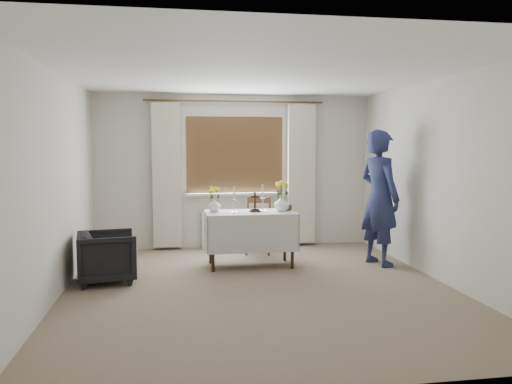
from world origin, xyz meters
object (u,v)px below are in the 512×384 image
at_px(wooden_cross, 255,202).
at_px(person, 380,198).
at_px(altar_table, 250,239).
at_px(armchair, 107,257).
at_px(wooden_chair, 258,225).
at_px(flower_vase_left, 214,205).
at_px(flower_vase_right, 282,203).

bearing_deg(wooden_cross, person, -15.11).
height_order(altar_table, armchair, altar_table).
bearing_deg(wooden_chair, flower_vase_left, -123.01).
bearing_deg(altar_table, wooden_cross, -21.07).
distance_m(altar_table, person, 1.89).
bearing_deg(altar_table, flower_vase_right, 1.02).
relative_size(wooden_chair, person, 0.46).
bearing_deg(altar_table, person, -5.89).
xyz_separation_m(wooden_chair, flower_vase_right, (0.20, -0.80, 0.43)).
xyz_separation_m(wooden_chair, armchair, (-2.10, -1.32, -0.12)).
bearing_deg(wooden_chair, person, -19.80).
bearing_deg(wooden_cross, armchair, -175.25).
relative_size(person, flower_vase_left, 10.48).
relative_size(altar_table, wooden_cross, 4.38).
bearing_deg(altar_table, wooden_chair, 73.24).
bearing_deg(flower_vase_left, wooden_chair, 44.29).
relative_size(flower_vase_left, flower_vase_right, 0.83).
bearing_deg(flower_vase_right, wooden_chair, 104.03).
relative_size(person, wooden_cross, 6.69).
xyz_separation_m(altar_table, flower_vase_right, (0.44, 0.01, 0.49)).
xyz_separation_m(wooden_chair, flower_vase_left, (-0.74, -0.72, 0.42)).
bearing_deg(flower_vase_left, flower_vase_right, -4.93).
xyz_separation_m(altar_table, wooden_chair, (0.24, 0.81, 0.06)).
relative_size(altar_table, person, 0.66).
height_order(armchair, flower_vase_right, flower_vase_right).
relative_size(armchair, flower_vase_right, 3.15).
distance_m(wooden_chair, flower_vase_right, 0.93).
height_order(person, wooden_cross, person).
bearing_deg(armchair, wooden_chair, -67.22).
bearing_deg(flower_vase_left, wooden_cross, -11.38).
xyz_separation_m(person, wooden_cross, (-1.74, 0.16, -0.04)).
relative_size(wooden_chair, flower_vase_right, 4.00).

